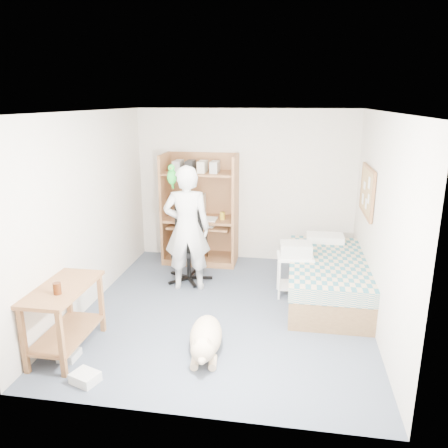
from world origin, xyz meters
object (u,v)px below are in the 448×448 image
(side_desk, at_px, (64,309))
(dog, at_px, (206,338))
(printer_cart, at_px, (295,269))
(person, at_px, (187,228))
(computer_hutch, at_px, (201,214))
(office_chair, at_px, (189,255))
(bed, at_px, (327,277))

(side_desk, relative_size, dog, 0.92)
(dog, bearing_deg, printer_cart, 53.18)
(person, xyz_separation_m, printer_cart, (1.51, -0.02, -0.50))
(computer_hutch, xyz_separation_m, side_desk, (-0.85, -2.94, -0.33))
(computer_hutch, distance_m, office_chair, 0.92)
(office_chair, bearing_deg, bed, -18.56)
(dog, height_order, printer_cart, printer_cart)
(side_desk, relative_size, office_chair, 0.93)
(side_desk, distance_m, person, 2.07)
(computer_hutch, bearing_deg, office_chair, -91.01)
(office_chair, distance_m, person, 0.60)
(computer_hutch, height_order, dog, computer_hutch)
(office_chair, relative_size, dog, 0.99)
(side_desk, height_order, office_chair, office_chair)
(bed, relative_size, person, 1.13)
(dog, distance_m, printer_cart, 1.88)
(computer_hutch, bearing_deg, side_desk, -106.14)
(office_chair, height_order, dog, office_chair)
(side_desk, bearing_deg, bed, 32.50)
(side_desk, bearing_deg, printer_cart, 36.89)
(bed, bearing_deg, side_desk, -147.50)
(office_chair, relative_size, printer_cart, 1.83)
(office_chair, bearing_deg, person, -88.64)
(computer_hutch, bearing_deg, bed, -29.29)
(side_desk, distance_m, office_chair, 2.29)
(person, bearing_deg, printer_cart, 169.78)
(computer_hutch, xyz_separation_m, office_chair, (-0.01, -0.81, -0.44))
(bed, xyz_separation_m, printer_cart, (-0.44, -0.01, 0.10))
(computer_hutch, height_order, person, computer_hutch)
(person, relative_size, dog, 1.65)
(bed, height_order, dog, bed)
(computer_hutch, bearing_deg, person, -87.65)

